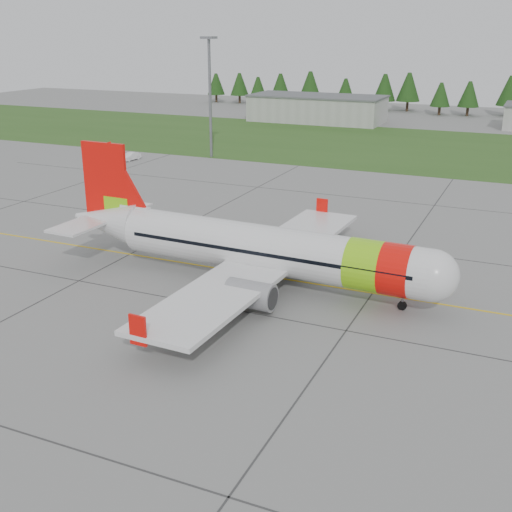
% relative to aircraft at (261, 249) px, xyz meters
% --- Properties ---
extents(ground, '(320.00, 320.00, 0.00)m').
position_rel_aircraft_xyz_m(ground, '(-0.27, -6.09, -3.29)').
color(ground, gray).
rests_on(ground, ground).
extents(aircraft, '(37.69, 34.66, 11.41)m').
position_rel_aircraft_xyz_m(aircraft, '(0.00, 0.00, 0.00)').
color(aircraft, silver).
rests_on(aircraft, ground).
extents(follow_me_car, '(1.67, 1.81, 3.68)m').
position_rel_aircraft_xyz_m(follow_me_car, '(-2.54, -4.42, -1.45)').
color(follow_me_car, orange).
rests_on(follow_me_car, ground).
extents(service_van, '(1.57, 1.50, 4.13)m').
position_rel_aircraft_xyz_m(service_van, '(-43.62, 43.41, -1.23)').
color(service_van, white).
rests_on(service_van, ground).
extents(grass_strip, '(320.00, 50.00, 0.03)m').
position_rel_aircraft_xyz_m(grass_strip, '(-0.27, 75.91, -3.28)').
color(grass_strip, '#30561E').
rests_on(grass_strip, ground).
extents(taxi_guideline, '(120.00, 0.25, 0.02)m').
position_rel_aircraft_xyz_m(taxi_guideline, '(-0.27, 1.91, -3.28)').
color(taxi_guideline, gold).
rests_on(taxi_guideline, ground).
extents(hangar_west, '(32.00, 14.00, 6.00)m').
position_rel_aircraft_xyz_m(hangar_west, '(-30.27, 103.91, -0.29)').
color(hangar_west, '#A8A8A3').
rests_on(hangar_west, ground).
extents(floodlight_mast, '(0.50, 0.50, 20.00)m').
position_rel_aircraft_xyz_m(floodlight_mast, '(-32.27, 51.91, 6.71)').
color(floodlight_mast, slate).
rests_on(floodlight_mast, ground).
extents(treeline, '(160.00, 8.00, 10.00)m').
position_rel_aircraft_xyz_m(treeline, '(-0.27, 131.91, 1.71)').
color(treeline, '#1C3F14').
rests_on(treeline, ground).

